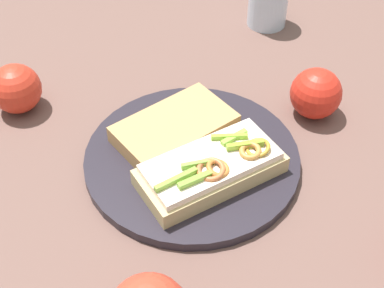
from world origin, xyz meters
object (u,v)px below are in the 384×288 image
object	(u,v)px
apple_2	(16,89)
apple_3	(316,93)
bread_slice_side	(175,128)
sandwich	(212,168)
plate	(192,159)

from	to	relation	value
apple_2	apple_3	size ratio (longest dim) A/B	0.98
bread_slice_side	apple_3	bearing A→B (deg)	159.20
apple_2	apple_3	bearing A→B (deg)	-177.70
bread_slice_side	sandwich	bearing A→B (deg)	83.51
plate	sandwich	size ratio (longest dim) A/B	1.44
plate	apple_3	size ratio (longest dim) A/B	3.86
sandwich	apple_2	world-z (taller)	apple_2
sandwich	bread_slice_side	xyz separation A→B (m)	(0.05, -0.07, -0.00)
plate	bread_slice_side	size ratio (longest dim) A/B	1.81
apple_3	plate	bearing A→B (deg)	33.65
plate	apple_2	bearing A→B (deg)	-20.14
plate	bread_slice_side	distance (m)	0.05
bread_slice_side	apple_2	bearing A→B (deg)	-55.75
sandwich	bread_slice_side	bearing A→B (deg)	-89.44
bread_slice_side	apple_3	distance (m)	0.20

